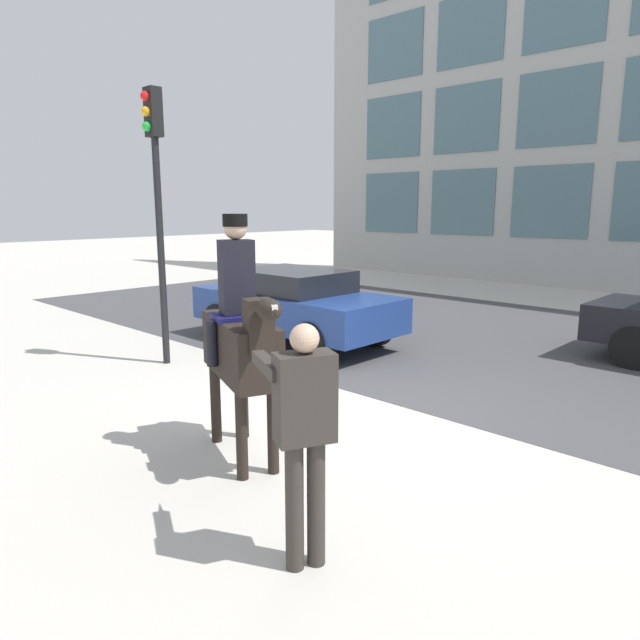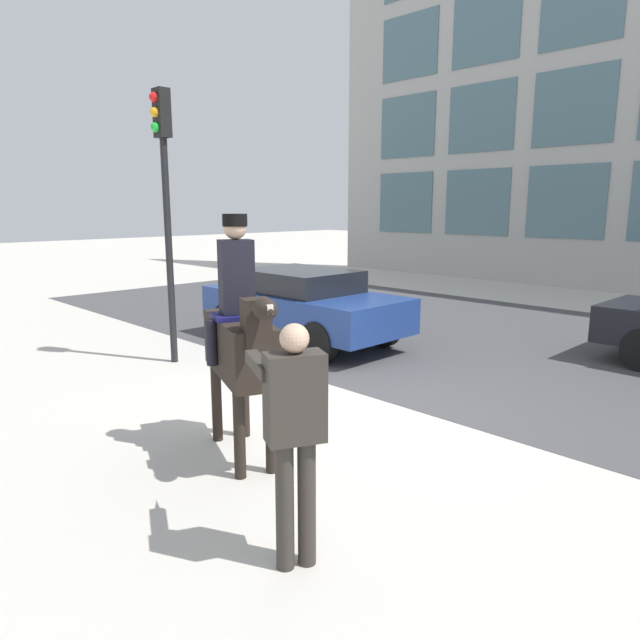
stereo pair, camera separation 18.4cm
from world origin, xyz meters
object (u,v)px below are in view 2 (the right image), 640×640
traffic_light (165,185)px  street_car_near_lane (303,304)px  mounted_horse_lead (241,339)px  pedestrian_bystander (293,426)px

traffic_light → street_car_near_lane: bearing=78.5°
street_car_near_lane → traffic_light: traffic_light is taller
mounted_horse_lead → pedestrian_bystander: bearing=-4.2°
pedestrian_bystander → traffic_light: size_ratio=0.41×
pedestrian_bystander → traffic_light: 6.14m
traffic_light → pedestrian_bystander: bearing=-22.2°
traffic_light → mounted_horse_lead: bearing=-20.3°
street_car_near_lane → traffic_light: bearing=-101.5°
mounted_horse_lead → traffic_light: traffic_light is taller
pedestrian_bystander → street_car_near_lane: 6.80m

